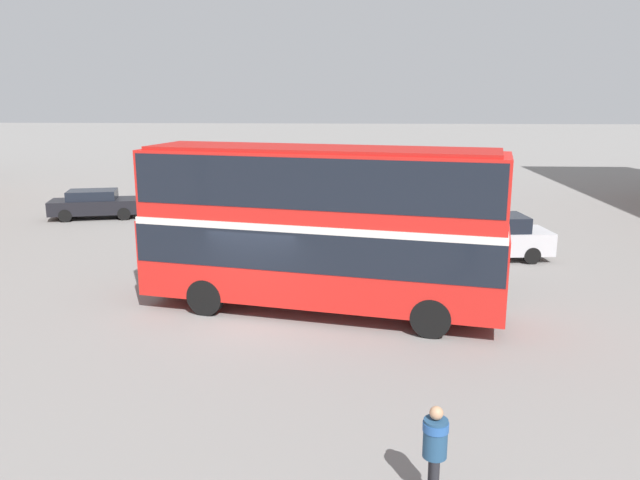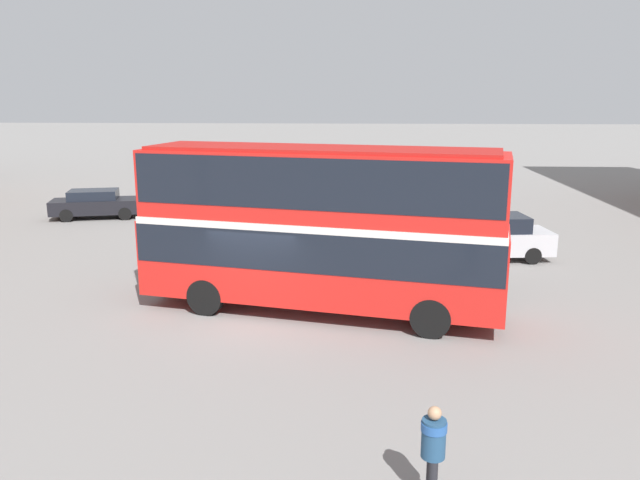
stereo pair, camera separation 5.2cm
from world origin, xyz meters
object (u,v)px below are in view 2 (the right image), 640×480
at_px(parked_car_kerb_far, 489,237).
at_px(parked_car_side_street, 97,204).
at_px(pedestrian_foreground, 433,444).
at_px(double_decker_bus, 320,220).
at_px(parked_car_kerb_near, 235,193).

xyz_separation_m(parked_car_kerb_far, parked_car_side_street, (-18.13, 7.08, -0.11)).
relative_size(pedestrian_foreground, parked_car_side_street, 0.34).
bearing_deg(double_decker_bus, parked_car_kerb_near, 121.11).
relative_size(parked_car_kerb_near, parked_car_side_street, 0.93).
bearing_deg(parked_car_kerb_far, parked_car_side_street, -28.28).
distance_m(double_decker_bus, parked_car_kerb_far, 8.93).
bearing_deg(pedestrian_foreground, parked_car_kerb_near, -71.72).
distance_m(double_decker_bus, parked_car_kerb_near, 17.92).
bearing_deg(parked_car_kerb_far, pedestrian_foreground, 68.44).
bearing_deg(parked_car_kerb_near, double_decker_bus, -58.03).
bearing_deg(pedestrian_foreground, parked_car_side_street, -55.85).
xyz_separation_m(double_decker_bus, pedestrian_foreground, (2.20, -8.53, -1.73)).
bearing_deg(parked_car_kerb_far, double_decker_bus, 39.10).
distance_m(parked_car_kerb_near, parked_car_kerb_far, 15.82).
bearing_deg(parked_car_kerb_near, parked_car_kerb_far, -28.72).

